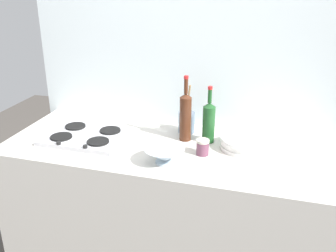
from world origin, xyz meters
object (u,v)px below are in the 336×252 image
object	(u,v)px
condiment_jar_front	(203,147)
wine_bottle_mid_left	(185,116)
plate_stack	(244,143)
stovetop_hob	(86,136)
mixing_bowl	(164,155)
utensil_crock	(187,122)
wine_bottle_leftmost	(209,121)

from	to	relation	value
condiment_jar_front	wine_bottle_mid_left	bearing A→B (deg)	130.14
plate_stack	condiment_jar_front	world-z (taller)	condiment_jar_front
condiment_jar_front	plate_stack	bearing A→B (deg)	33.95
stovetop_hob	condiment_jar_front	size ratio (longest dim) A/B	5.43
stovetop_hob	mixing_bowl	world-z (taller)	mixing_bowl
plate_stack	utensil_crock	world-z (taller)	utensil_crock
stovetop_hob	wine_bottle_leftmost	xyz separation A→B (m)	(0.67, 0.15, 0.11)
mixing_bowl	condiment_jar_front	world-z (taller)	condiment_jar_front
plate_stack	utensil_crock	size ratio (longest dim) A/B	0.91
wine_bottle_mid_left	utensil_crock	world-z (taller)	wine_bottle_mid_left
wine_bottle_mid_left	plate_stack	bearing A→B (deg)	-3.62
condiment_jar_front	stovetop_hob	bearing A→B (deg)	178.68
plate_stack	wine_bottle_leftmost	xyz separation A→B (m)	(-0.20, 0.03, 0.09)
stovetop_hob	wine_bottle_mid_left	size ratio (longest dim) A/B	1.21
stovetop_hob	wine_bottle_mid_left	xyz separation A→B (m)	(0.54, 0.14, 0.13)
wine_bottle_mid_left	mixing_bowl	size ratio (longest dim) A/B	1.83
wine_bottle_leftmost	condiment_jar_front	xyz separation A→B (m)	(0.00, -0.17, -0.08)
wine_bottle_leftmost	stovetop_hob	bearing A→B (deg)	-167.31
stovetop_hob	plate_stack	distance (m)	0.88
wine_bottle_mid_left	utensil_crock	size ratio (longest dim) A/B	1.28
utensil_crock	condiment_jar_front	xyz separation A→B (m)	(0.15, -0.26, -0.02)
wine_bottle_mid_left	utensil_crock	xyz separation A→B (m)	(-0.02, 0.11, -0.08)
utensil_crock	condiment_jar_front	distance (m)	0.30
plate_stack	wine_bottle_mid_left	size ratio (longest dim) A/B	0.71
stovetop_hob	utensil_crock	size ratio (longest dim) A/B	1.56
plate_stack	mixing_bowl	world-z (taller)	mixing_bowl
wine_bottle_leftmost	condiment_jar_front	size ratio (longest dim) A/B	3.86
plate_stack	wine_bottle_mid_left	xyz separation A→B (m)	(-0.33, 0.02, 0.11)
plate_stack	utensil_crock	distance (m)	0.37
stovetop_hob	condiment_jar_front	bearing A→B (deg)	-1.32
stovetop_hob	wine_bottle_leftmost	bearing A→B (deg)	12.69
plate_stack	condiment_jar_front	size ratio (longest dim) A/B	3.17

